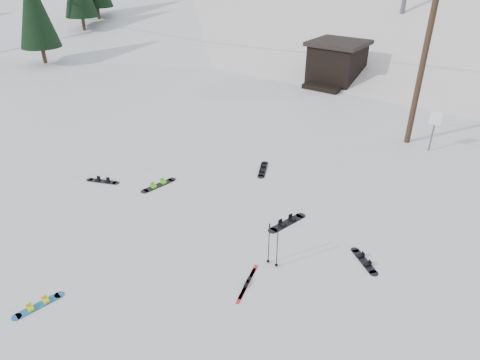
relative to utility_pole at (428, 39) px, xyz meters
The scene contains 15 objects.
ground 14.90m from the utility_pole, 98.13° to the right, with size 200.00×200.00×0.00m, color silver.
ski_slope 44.31m from the utility_pole, 92.79° to the left, with size 60.00×75.00×45.00m, color silver.
ridge_left 53.35m from the utility_pole, 138.18° to the left, with size 34.00×85.00×38.00m, color silver.
treeline_left 44.65m from the utility_pole, 144.16° to the left, with size 20.00×64.00×10.00m, color black, non-canonical shape.
utility_pole is the anchor object (origin of this frame).
trail_sign 3.60m from the utility_pole, 21.04° to the right, with size 0.50×0.09×1.85m.
lift_hut 10.40m from the utility_pole, 135.24° to the left, with size 3.40×4.10×2.75m.
hero_snowboard 17.39m from the utility_pole, 105.15° to the right, with size 0.43×1.34×0.09m.
hero_skis 13.18m from the utility_pole, 92.38° to the right, with size 0.54×1.57×0.08m.
ski_poles 11.93m from the utility_pole, 91.97° to the right, with size 0.38×0.10×1.39m.
board_scatter_a 14.60m from the utility_pole, 127.58° to the right, with size 1.32×0.69×0.10m.
board_scatter_b 8.83m from the utility_pole, 121.35° to the right, with size 0.85×1.41×0.11m.
board_scatter_c 12.69m from the utility_pole, 123.03° to the right, with size 0.48×1.57×0.11m.
board_scatter_d 10.74m from the utility_pole, 79.76° to the right, with size 1.10×0.93×0.09m.
board_scatter_f 10.33m from the utility_pole, 96.96° to the right, with size 0.62×1.62×0.12m.
Camera 1 is at (6.58, -5.62, 8.18)m, focal length 32.00 mm.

